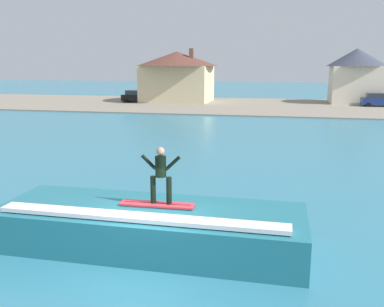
# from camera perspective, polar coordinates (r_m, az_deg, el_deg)

# --- Properties ---
(ground_plane) EXTENTS (260.00, 260.00, 0.00)m
(ground_plane) POSITION_cam_1_polar(r_m,az_deg,el_deg) (11.98, -6.43, -14.74)
(ground_plane) COLOR teal
(wave_crest) EXTENTS (9.16, 3.11, 1.34)m
(wave_crest) POSITION_cam_1_polar(r_m,az_deg,el_deg) (12.75, -5.78, -9.91)
(wave_crest) COLOR #216E7D
(wave_crest) RESTS_ON ground_plane
(surfboard) EXTENTS (2.22, 0.53, 0.06)m
(surfboard) POSITION_cam_1_polar(r_m,az_deg,el_deg) (12.36, -4.81, -6.95)
(surfboard) COLOR #D8333F
(surfboard) RESTS_ON wave_crest
(surfer) EXTENTS (1.18, 0.32, 1.69)m
(surfer) POSITION_cam_1_polar(r_m,az_deg,el_deg) (12.07, -4.30, -2.58)
(surfer) COLOR black
(surfer) RESTS_ON surfboard
(shoreline_bank) EXTENTS (120.00, 24.15, 0.14)m
(shoreline_bank) POSITION_cam_1_polar(r_m,az_deg,el_deg) (57.03, 8.86, 6.50)
(shoreline_bank) COLOR gray
(shoreline_bank) RESTS_ON ground_plane
(car_near_shore) EXTENTS (4.15, 2.29, 1.86)m
(car_near_shore) POSITION_cam_1_polar(r_m,az_deg,el_deg) (61.41, -7.64, 7.74)
(car_near_shore) COLOR black
(car_near_shore) RESTS_ON ground_plane
(car_far_shore) EXTENTS (4.33, 2.07, 1.86)m
(car_far_shore) POSITION_cam_1_polar(r_m,az_deg,el_deg) (59.69, 24.17, 6.69)
(car_far_shore) COLOR navy
(car_far_shore) RESTS_ON ground_plane
(house_with_chimney) EXTENTS (11.96, 11.96, 7.73)m
(house_with_chimney) POSITION_cam_1_polar(r_m,az_deg,el_deg) (62.13, -2.03, 10.89)
(house_with_chimney) COLOR beige
(house_with_chimney) RESTS_ON ground_plane
(house_gabled_white) EXTENTS (8.11, 8.11, 7.69)m
(house_gabled_white) POSITION_cam_1_polar(r_m,az_deg,el_deg) (63.37, 21.52, 10.15)
(house_gabled_white) COLOR beige
(house_gabled_white) RESTS_ON ground_plane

